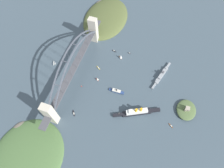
# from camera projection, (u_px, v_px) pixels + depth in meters

# --- Properties ---
(ground_plane) EXTENTS (1400.00, 1400.00, 0.00)m
(ground_plane) POSITION_uv_depth(u_px,v_px,m) (77.00, 75.00, 413.70)
(ground_plane) COLOR #3D4C56
(harbor_arch_bridge) EXTENTS (269.28, 17.97, 81.47)m
(harbor_arch_bridge) POSITION_uv_depth(u_px,v_px,m) (74.00, 66.00, 383.12)
(harbor_arch_bridge) COLOR beige
(harbor_arch_bridge) RESTS_ON ground
(headland_west_shore) EXTENTS (154.34, 107.10, 27.39)m
(headland_west_shore) POSITION_uv_depth(u_px,v_px,m) (105.00, 18.00, 495.29)
(headland_west_shore) COLOR #4C562D
(headland_west_shore) RESTS_ON ground
(headland_east_shore) EXTENTS (134.35, 124.24, 17.77)m
(headland_east_shore) POSITION_uv_depth(u_px,v_px,m) (27.00, 155.00, 336.98)
(headland_east_shore) COLOR #476638
(headland_east_shore) RESTS_ON ground
(ocean_liner) EXTENTS (46.48, 84.92, 20.31)m
(ocean_liner) POSITION_uv_depth(u_px,v_px,m) (137.00, 112.00, 368.40)
(ocean_liner) COLOR black
(ocean_liner) RESTS_ON ground
(naval_cruiser) EXTENTS (75.63, 26.55, 17.60)m
(naval_cruiser) POSITION_uv_depth(u_px,v_px,m) (161.00, 75.00, 410.16)
(naval_cruiser) COLOR gray
(naval_cruiser) RESTS_ON ground
(harbor_ferry_steamer) EXTENTS (7.34, 31.77, 8.05)m
(harbor_ferry_steamer) POSITION_uv_depth(u_px,v_px,m) (117.00, 91.00, 393.10)
(harbor_ferry_steamer) COLOR navy
(harbor_ferry_steamer) RESTS_ON ground
(fort_island_mid_harbor) EXTENTS (43.87, 37.16, 14.76)m
(fort_island_mid_harbor) POSITION_uv_depth(u_px,v_px,m) (186.00, 110.00, 372.09)
(fort_island_mid_harbor) COLOR #4C6038
(fort_island_mid_harbor) RESTS_ON ground
(seaplane_taxiing_near_bridge) EXTENTS (10.89, 7.95, 5.03)m
(seaplane_taxiing_near_bridge) POSITION_uv_depth(u_px,v_px,m) (54.00, 63.00, 425.60)
(seaplane_taxiing_near_bridge) COLOR #B7B7B2
(seaplane_taxiing_near_bridge) RESTS_ON ground
(small_boat_0) EXTENTS (6.24, 7.63, 8.61)m
(small_boat_0) POSITION_uv_depth(u_px,v_px,m) (97.00, 79.00, 404.73)
(small_boat_0) COLOR #B2231E
(small_boat_0) RESTS_ON ground
(small_boat_1) EXTENTS (8.90, 9.46, 12.10)m
(small_boat_1) POSITION_uv_depth(u_px,v_px,m) (121.00, 57.00, 430.05)
(small_boat_1) COLOR brown
(small_boat_1) RESTS_ON ground
(small_boat_2) EXTENTS (3.54, 10.27, 2.63)m
(small_boat_2) POSITION_uv_depth(u_px,v_px,m) (114.00, 51.00, 443.53)
(small_boat_2) COLOR black
(small_boat_2) RESTS_ON ground
(small_boat_3) EXTENTS (7.42, 9.73, 1.93)m
(small_boat_3) POSITION_uv_depth(u_px,v_px,m) (171.00, 126.00, 360.78)
(small_boat_3) COLOR brown
(small_boat_3) RESTS_ON ground
(small_boat_4) EXTENTS (11.25, 8.90, 2.59)m
(small_boat_4) POSITION_uv_depth(u_px,v_px,m) (74.00, 113.00, 372.08)
(small_boat_4) COLOR black
(small_boat_4) RESTS_ON ground
(small_boat_5) EXTENTS (2.07, 7.68, 1.96)m
(small_boat_5) POSITION_uv_depth(u_px,v_px,m) (129.00, 53.00, 440.77)
(small_boat_5) COLOR black
(small_boat_5) RESTS_ON ground
(small_boat_6) EXTENTS (6.71, 10.02, 2.51)m
(small_boat_6) POSITION_uv_depth(u_px,v_px,m) (98.00, 68.00, 421.63)
(small_boat_6) COLOR gold
(small_boat_6) RESTS_ON ground
(channel_marker_buoy) EXTENTS (2.20, 2.20, 2.75)m
(channel_marker_buoy) POSITION_uv_depth(u_px,v_px,m) (81.00, 86.00, 400.00)
(channel_marker_buoy) COLOR red
(channel_marker_buoy) RESTS_ON ground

